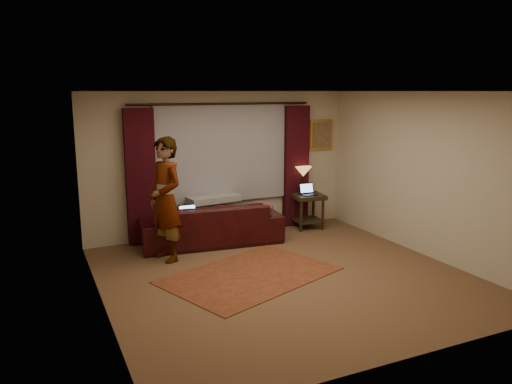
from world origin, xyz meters
The scene contains 20 objects.
floor centered at (0.00, 0.00, -0.01)m, with size 5.00×5.00×0.01m, color brown.
ceiling centered at (0.00, 0.00, 2.60)m, with size 5.00×5.00×0.02m, color silver.
wall_back centered at (0.00, 2.50, 1.30)m, with size 5.00×0.02×2.60m, color beige.
wall_front centered at (0.00, -2.50, 1.30)m, with size 5.00×0.02×2.60m, color beige.
wall_left centered at (-2.50, 0.00, 1.30)m, with size 0.02×5.00×2.60m, color beige.
wall_right centered at (2.50, 0.00, 1.30)m, with size 0.02×5.00×2.60m, color beige.
sheer_curtain centered at (0.00, 2.44, 1.50)m, with size 2.50×0.05×1.80m, color #97969D.
drape_left centered at (-1.50, 2.39, 1.18)m, with size 0.50×0.14×2.30m, color #33080F.
drape_right centered at (1.50, 2.39, 1.18)m, with size 0.50×0.14×2.30m, color #33080F.
curtain_rod centered at (0.00, 2.39, 2.38)m, with size 0.04×0.04×3.40m, color black.
picture_frame centered at (2.10, 2.47, 1.75)m, with size 0.50×0.04×0.60m, color gold.
sofa centered at (-0.42, 1.94, 0.49)m, with size 2.41×1.04×0.97m, color black.
throw_blanket centered at (-0.26, 2.22, 0.98)m, with size 0.94×0.38×0.11m, color #999691.
clothing_pile centered at (0.43, 1.74, 0.59)m, with size 0.49×0.38×0.21m, color brown.
laptop_sofa centered at (-0.83, 1.85, 0.60)m, with size 0.32×0.34×0.23m, color black, non-canonical shape.
area_rug centered at (-0.44, 0.23, 0.01)m, with size 2.39×1.59×0.01m, color brown.
end_table centered at (1.60, 2.10, 0.33)m, with size 0.58×0.58×0.66m, color black.
tiffany_lamp centered at (1.59, 2.25, 0.92)m, with size 0.32×0.32×0.52m, color #9C7A45, non-canonical shape.
laptop_table centered at (1.59, 2.02, 0.77)m, with size 0.30×0.32×0.22m, color black, non-canonical shape.
person centered at (-1.33, 1.41, 0.96)m, with size 0.57×0.57×1.93m, color #999691.
Camera 1 is at (-3.20, -5.97, 2.60)m, focal length 35.00 mm.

